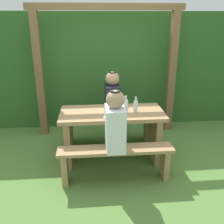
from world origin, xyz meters
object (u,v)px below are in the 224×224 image
object	(u,v)px
bench_far	(109,124)
drinking_glass	(116,106)
bottle_right	(136,106)
picnic_table	(112,127)
person_white_shirt	(115,123)
person_black_coat	(112,97)
bottle_left	(126,106)
bench_near	(116,157)

from	to	relation	value
bench_far	drinking_glass	world-z (taller)	drinking_glass
bottle_right	bench_far	bearing A→B (deg)	120.53
picnic_table	drinking_glass	xyz separation A→B (m)	(0.06, 0.12, 0.27)
person_white_shirt	person_black_coat	xyz separation A→B (m)	(0.06, 1.02, 0.00)
person_white_shirt	bottle_left	world-z (taller)	person_white_shirt
bench_far	bottle_left	distance (m)	0.77
bench_near	person_white_shirt	bearing A→B (deg)	160.55
picnic_table	bench_near	bearing A→B (deg)	-90.00
person_black_coat	person_white_shirt	bearing A→B (deg)	-93.40
bench_near	person_white_shirt	distance (m)	0.46
person_white_shirt	drinking_glass	xyz separation A→B (m)	(0.07, 0.63, -0.01)
person_black_coat	drinking_glass	bearing A→B (deg)	-88.34
drinking_glass	bottle_left	bearing A→B (deg)	-55.98
bench_near	person_black_coat	distance (m)	1.12
drinking_glass	person_white_shirt	bearing A→B (deg)	-96.49
bottle_left	bottle_right	distance (m)	0.14
picnic_table	bottle_left	bearing A→B (deg)	-15.08
person_white_shirt	drinking_glass	size ratio (longest dim) A/B	9.27
bench_far	bottle_left	bearing A→B (deg)	-72.52
bench_near	drinking_glass	distance (m)	0.77
picnic_table	bench_near	size ratio (longest dim) A/B	1.00
person_white_shirt	bottle_right	world-z (taller)	person_white_shirt
bottle_right	person_black_coat	bearing A→B (deg)	116.44
bench_far	drinking_glass	distance (m)	0.59
picnic_table	bottle_right	size ratio (longest dim) A/B	6.75
picnic_table	person_black_coat	bearing A→B (deg)	84.27
bench_far	person_black_coat	world-z (taller)	person_black_coat
bottle_left	person_white_shirt	bearing A→B (deg)	-111.92
person_black_coat	picnic_table	bearing A→B (deg)	-95.73
bench_far	bottle_left	xyz separation A→B (m)	(0.18, -0.56, 0.50)
picnic_table	bench_near	world-z (taller)	picnic_table
bench_near	bench_far	size ratio (longest dim) A/B	1.00
person_white_shirt	drinking_glass	bearing A→B (deg)	83.51
picnic_table	bottle_left	size ratio (longest dim) A/B	6.01
bench_near	person_black_coat	world-z (taller)	person_black_coat
person_white_shirt	person_black_coat	distance (m)	1.02
drinking_glass	bottle_left	world-z (taller)	bottle_left
drinking_glass	bottle_left	xyz separation A→B (m)	(0.11, -0.17, 0.06)
person_black_coat	bottle_left	distance (m)	0.57
person_black_coat	bottle_right	world-z (taller)	person_black_coat
person_white_shirt	bottle_right	distance (m)	0.59
bottle_left	bench_far	bearing A→B (deg)	107.48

